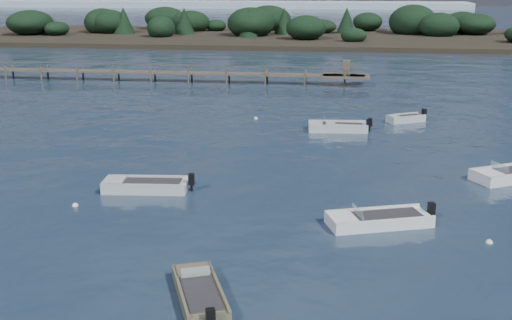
# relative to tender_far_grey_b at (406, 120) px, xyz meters

# --- Properties ---
(ground) EXTENTS (400.00, 400.00, 0.00)m
(ground) POSITION_rel_tender_far_grey_b_xyz_m (-8.75, 29.74, -0.17)
(ground) COLOR #152333
(ground) RESTS_ON ground
(tender_far_grey_b) EXTENTS (3.36, 2.54, 1.17)m
(tender_far_grey_b) POSITION_rel_tender_far_grey_b_xyz_m (0.00, 0.00, 0.00)
(tender_far_grey_b) COLOR #A6ABAD
(tender_far_grey_b) RESTS_ON ground
(dinghy_mid_white_a) EXTENTS (5.25, 3.28, 1.21)m
(dinghy_mid_white_a) POSITION_rel_tender_far_grey_b_xyz_m (-3.34, -23.07, -0.01)
(dinghy_mid_white_a) COLOR silver
(dinghy_mid_white_a) RESTS_ON ground
(tender_far_white) EXTENTS (3.35, 1.24, 1.15)m
(tender_far_white) POSITION_rel_tender_far_grey_b_xyz_m (-4.84, -3.72, -0.00)
(tender_far_white) COLOR #A6ABAD
(tender_far_white) RESTS_ON ground
(dinghy_mid_grey) EXTENTS (5.01, 2.12, 1.25)m
(dinghy_mid_grey) POSITION_rel_tender_far_grey_b_xyz_m (-15.69, -19.61, 0.00)
(dinghy_mid_grey) COLOR #A6ABAD
(dinghy_mid_grey) RESTS_ON ground
(dinghy_extra_a) EXTENTS (4.85, 2.23, 1.30)m
(dinghy_extra_a) POSITION_rel_tender_far_grey_b_xyz_m (-5.44, -3.84, 0.00)
(dinghy_extra_a) COLOR #A6ABAD
(dinghy_extra_a) RESTS_ON ground
(dinghy_near_olive) EXTENTS (2.89, 4.39, 1.06)m
(dinghy_near_olive) POSITION_rel_tender_far_grey_b_xyz_m (-10.13, -31.27, -0.03)
(dinghy_near_olive) COLOR #746B4D
(dinghy_near_olive) RESTS_ON ground
(buoy_b) EXTENTS (0.32, 0.32, 0.32)m
(buoy_b) POSITION_rel_tender_far_grey_b_xyz_m (1.37, -24.61, -0.17)
(buoy_b) COLOR silver
(buoy_b) RESTS_ON ground
(buoy_c) EXTENTS (0.32, 0.32, 0.32)m
(buoy_c) POSITION_rel_tender_far_grey_b_xyz_m (-18.54, -22.45, -0.17)
(buoy_c) COLOR silver
(buoy_c) RESTS_ON ground
(buoy_e) EXTENTS (0.32, 0.32, 0.32)m
(buoy_e) POSITION_rel_tender_far_grey_b_xyz_m (-12.16, -0.40, -0.17)
(buoy_e) COLOR silver
(buoy_e) RESTS_ON ground
(jetty) EXTENTS (64.50, 3.20, 3.40)m
(jetty) POSITION_rel_tender_far_grey_b_xyz_m (-30.49, 17.73, 0.82)
(jetty) COLOR #51473B
(jetty) RESTS_ON ground
(far_headland) EXTENTS (190.00, 40.00, 5.80)m
(far_headland) POSITION_rel_tender_far_grey_b_xyz_m (16.25, 69.74, 1.80)
(far_headland) COLOR black
(far_headland) RESTS_ON ground
(distant_haze) EXTENTS (280.00, 20.00, 2.40)m
(distant_haze) POSITION_rel_tender_far_grey_b_xyz_m (-98.75, 199.74, -0.17)
(distant_haze) COLOR #95AAB9
(distant_haze) RESTS_ON ground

